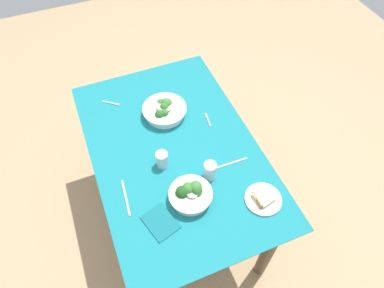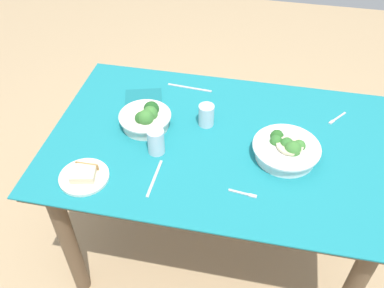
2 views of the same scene
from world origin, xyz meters
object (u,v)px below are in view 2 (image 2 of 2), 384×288
table_knife_left (190,88)px  table_knife_right (155,178)px  water_glass_center (206,115)px  napkin_folded_upper (144,98)px  water_glass_side (156,141)px  broccoli_bowl_far (286,150)px  bread_side_plate (84,176)px  fork_by_near_bowl (337,119)px  broccoli_bowl_near (146,118)px  fork_by_far_bowl (244,194)px

table_knife_left → table_knife_right: same height
water_glass_center → napkin_folded_upper: size_ratio=0.58×
water_glass_side → napkin_folded_upper: 0.35m
water_glass_center → napkin_folded_upper: bearing=-21.1°
broccoli_bowl_far → bread_side_plate: broccoli_bowl_far is taller
broccoli_bowl_far → fork_by_near_bowl: size_ratio=2.75×
water_glass_side → fork_by_near_bowl: 0.77m
water_glass_center → bread_side_plate: bearing=45.3°
broccoli_bowl_near → fork_by_near_bowl: size_ratio=2.29×
broccoli_bowl_near → table_knife_right: bearing=111.6°
fork_by_far_bowl → napkin_folded_upper: bearing=144.2°
water_glass_side → table_knife_right: 0.15m
fork_by_far_bowl → table_knife_left: same height
table_knife_left → broccoli_bowl_far: bearing=-34.4°
water_glass_side → broccoli_bowl_near: bearing=-59.7°
water_glass_center → fork_by_far_bowl: size_ratio=0.92×
broccoli_bowl_near → water_glass_side: bearing=120.3°
napkin_folded_upper → table_knife_left: bearing=-148.3°
water_glass_center → fork_by_far_bowl: water_glass_center is taller
water_glass_side → napkin_folded_upper: size_ratio=0.65×
water_glass_side → broccoli_bowl_far: bearing=-171.7°
broccoli_bowl_near → bread_side_plate: (0.14, 0.32, -0.03)m
broccoli_bowl_far → napkin_folded_upper: bearing=-21.2°
napkin_folded_upper → fork_by_far_bowl: bearing=137.3°
bread_side_plate → fork_by_near_bowl: (-0.92, -0.53, -0.01)m
broccoli_bowl_far → water_glass_center: (0.33, -0.13, 0.01)m
fork_by_far_bowl → napkin_folded_upper: size_ratio=0.63×
water_glass_side → fork_by_far_bowl: bearing=157.6°
water_glass_side → napkin_folded_upper: water_glass_side is taller
broccoli_bowl_near → bread_side_plate: broccoli_bowl_near is taller
broccoli_bowl_far → fork_by_near_bowl: 0.34m
broccoli_bowl_near → fork_by_far_bowl: size_ratio=2.09×
fork_by_far_bowl → broccoli_bowl_far: bearing=65.6°
fork_by_near_bowl → bread_side_plate: bearing=-21.7°
table_knife_left → table_knife_right: 0.57m
water_glass_center → fork_by_near_bowl: bearing=-165.2°
bread_side_plate → fork_by_far_bowl: bread_side_plate is taller
water_glass_side → table_knife_right: bearing=101.8°
broccoli_bowl_near → napkin_folded_upper: (0.07, -0.18, -0.04)m
fork_by_far_bowl → fork_by_near_bowl: 0.59m
water_glass_center → water_glass_side: size_ratio=0.89×
bread_side_plate → water_glass_side: size_ratio=1.73×
broccoli_bowl_far → water_glass_side: bearing=8.3°
bread_side_plate → fork_by_far_bowl: 0.58m
napkin_folded_upper → table_knife_right: bearing=111.0°
broccoli_bowl_far → water_glass_side: (0.49, 0.07, 0.02)m
water_glass_center → table_knife_left: size_ratio=0.45×
broccoli_bowl_near → table_knife_left: broccoli_bowl_near is taller
table_knife_left → napkin_folded_upper: 0.22m
broccoli_bowl_near → water_glass_center: bearing=-165.4°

